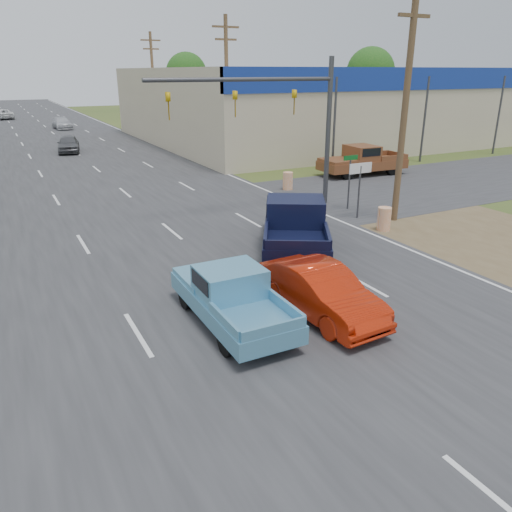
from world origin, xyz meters
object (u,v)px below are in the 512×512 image
blue_pickup (230,295)px  navy_pickup (295,223)px  distant_car_silver (62,123)px  red_convertible (321,292)px  distant_car_grey (68,144)px  distant_car_white (4,114)px  brown_pickup (361,160)px

blue_pickup → navy_pickup: bearing=42.7°
distant_car_silver → navy_pickup: bearing=-90.2°
red_convertible → distant_car_grey: bearing=89.5°
red_convertible → navy_pickup: 5.58m
blue_pickup → distant_car_grey: (0.69, 33.14, -0.09)m
blue_pickup → distant_car_white: bearing=92.7°
blue_pickup → distant_car_silver: size_ratio=1.06×
navy_pickup → distant_car_grey: 29.18m
distant_car_white → blue_pickup: bearing=86.8°
red_convertible → brown_pickup: (13.63, 15.26, 0.26)m
brown_pickup → distant_car_grey: (-15.28, 18.71, -0.26)m
brown_pickup → distant_car_white: size_ratio=1.23×
blue_pickup → distant_car_white: (-2.73, 69.17, -0.13)m
brown_pickup → distant_car_silver: bearing=22.5°
brown_pickup → distant_car_white: brown_pickup is taller
blue_pickup → brown_pickup: bearing=42.5°
red_convertible → distant_car_silver: (0.38, 53.01, -0.06)m
blue_pickup → navy_pickup: navy_pickup is taller
distant_car_grey → distant_car_silver: size_ratio=0.92×
navy_pickup → distant_car_grey: (-3.97, 28.90, -0.29)m
blue_pickup → distant_car_silver: bearing=87.4°
distant_car_silver → brown_pickup: bearing=-73.2°
navy_pickup → brown_pickup: bearing=72.4°
red_convertible → distant_car_grey: 34.02m
brown_pickup → distant_car_grey: bearing=42.4°
red_convertible → brown_pickup: 20.46m
brown_pickup → distant_car_silver: size_ratio=1.31×
distant_car_silver → distant_car_white: distant_car_white is taller
navy_pickup → distant_car_white: size_ratio=1.31×
navy_pickup → brown_pickup: (11.31, 10.19, -0.03)m
distant_car_grey → blue_pickup: bearing=-82.0°
blue_pickup → brown_pickup: 21.52m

